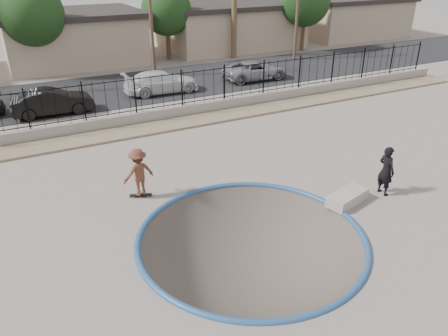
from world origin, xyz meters
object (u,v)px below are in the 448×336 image
at_px(skater, 139,175).
at_px(car_c, 161,82).
at_px(skateboard, 141,195).
at_px(car_d, 255,70).
at_px(concrete_ledge, 347,198).
at_px(car_b, 52,102).
at_px(videographer, 386,171).

distance_m(skater, car_c, 13.02).
xyz_separation_m(skateboard, car_d, (12.00, 12.00, 0.61)).
bearing_deg(skater, car_c, -122.85).
relative_size(skater, skateboard, 2.17).
relative_size(skater, car_d, 0.38).
height_order(concrete_ledge, car_c, car_c).
height_order(skater, car_b, skater).
height_order(videographer, car_c, videographer).
bearing_deg(car_d, car_b, 97.27).
bearing_deg(videographer, car_b, 31.70).
bearing_deg(skater, videographer, 144.77).
bearing_deg(car_b, car_c, -78.52).
xyz_separation_m(videographer, car_b, (-9.15, 14.52, -0.18)).
bearing_deg(skateboard, car_b, 116.76).
height_order(concrete_ledge, car_d, car_d).
relative_size(skateboard, car_d, 0.18).
xyz_separation_m(skater, concrete_ledge, (6.19, -3.73, -0.66)).
distance_m(skateboard, videographer, 8.71).
relative_size(car_c, car_d, 1.02).
distance_m(skater, skateboard, 0.81).
distance_m(videographer, car_b, 17.16).
xyz_separation_m(concrete_ledge, car_b, (-7.55, 14.45, 0.53)).
distance_m(concrete_ledge, car_c, 15.70).
height_order(skateboard, car_c, car_c).
bearing_deg(concrete_ledge, skater, 148.90).
height_order(skateboard, car_b, car_b).
height_order(skater, skateboard, skater).
bearing_deg(concrete_ledge, car_c, 93.54).
xyz_separation_m(concrete_ledge, car_d, (5.81, 15.73, 0.47)).
distance_m(videographer, car_d, 16.35).
xyz_separation_m(videographer, car_d, (4.21, 15.80, -0.24)).
xyz_separation_m(skateboard, car_b, (-1.36, 10.72, 0.67)).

